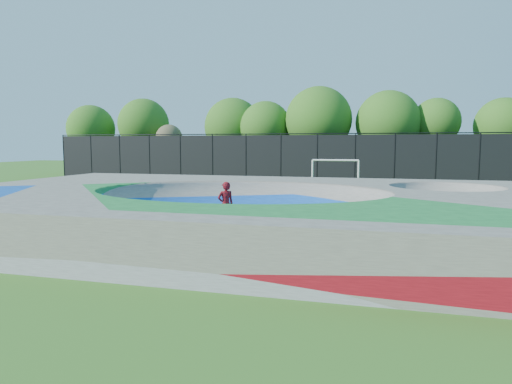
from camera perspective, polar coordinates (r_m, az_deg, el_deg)
ground at (r=16.94m, az=-2.02°, el=-4.75°), size 120.00×120.00×0.00m
skate_deck at (r=16.81m, az=-2.03°, el=-2.24°), size 22.00×14.00×1.50m
skater at (r=17.34m, az=-3.82°, el=-1.58°), size 0.76×0.73×1.75m
skateboard at (r=17.47m, az=-3.80°, el=-4.34°), size 0.68×0.73×0.05m
soccer_goal at (r=31.58m, az=9.87°, el=2.87°), size 3.23×0.12×2.13m
fence at (r=37.23m, az=7.65°, el=4.31°), size 48.09×0.09×4.04m
treeline at (r=41.96m, az=9.34°, el=8.45°), size 52.87×7.85×8.27m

